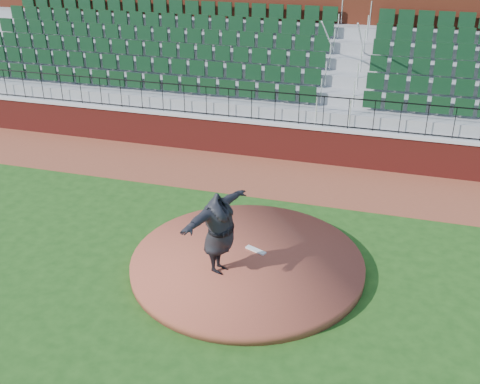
{
  "coord_description": "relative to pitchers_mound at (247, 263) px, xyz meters",
  "views": [
    {
      "loc": [
        3.63,
        -10.8,
        7.61
      ],
      "look_at": [
        0.0,
        1.5,
        1.3
      ],
      "focal_mm": 42.58,
      "sensor_mm": 36.0,
      "label": 1
    }
  ],
  "objects": [
    {
      "name": "field_wall",
      "position": [
        -0.57,
        6.83,
        0.47
      ],
      "size": [
        34.0,
        0.35,
        1.2
      ],
      "primitive_type": "cube",
      "color": "maroon",
      "rests_on": "ground"
    },
    {
      "name": "ground",
      "position": [
        -0.57,
        -0.17,
        -0.12
      ],
      "size": [
        90.0,
        90.0,
        0.0
      ],
      "primitive_type": "plane",
      "color": "#1C4614",
      "rests_on": "ground"
    },
    {
      "name": "wall_railing",
      "position": [
        -0.57,
        6.83,
        1.67
      ],
      "size": [
        34.0,
        0.05,
        1.0
      ],
      "primitive_type": null,
      "color": "black",
      "rests_on": "wall_cap"
    },
    {
      "name": "pitchers_mound",
      "position": [
        0.0,
        0.0,
        0.0
      ],
      "size": [
        5.52,
        5.52,
        0.25
      ],
      "primitive_type": "cylinder",
      "color": "brown",
      "rests_on": "ground"
    },
    {
      "name": "concourse_wall",
      "position": [
        -0.57,
        12.36,
        2.62
      ],
      "size": [
        34.0,
        0.5,
        5.5
      ],
      "primitive_type": "cube",
      "color": "maroon",
      "rests_on": "ground"
    },
    {
      "name": "seating_stands",
      "position": [
        -0.57,
        9.56,
        2.18
      ],
      "size": [
        34.0,
        5.1,
        4.6
      ],
      "primitive_type": null,
      "color": "gray",
      "rests_on": "ground"
    },
    {
      "name": "warning_track",
      "position": [
        -0.57,
        5.23,
        -0.12
      ],
      "size": [
        34.0,
        3.2,
        0.01
      ],
      "primitive_type": "cube",
      "color": "brown",
      "rests_on": "ground"
    },
    {
      "name": "wall_cap",
      "position": [
        -0.57,
        6.83,
        1.12
      ],
      "size": [
        34.0,
        0.45,
        0.1
      ],
      "primitive_type": "cube",
      "color": "#B7B7B7",
      "rests_on": "field_wall"
    },
    {
      "name": "pitcher",
      "position": [
        -0.47,
        -0.66,
        1.11
      ],
      "size": [
        1.27,
        2.51,
        1.97
      ],
      "primitive_type": "imported",
      "rotation": [
        0.0,
        0.0,
        1.3
      ],
      "color": "black",
      "rests_on": "pitchers_mound"
    },
    {
      "name": "pitching_rubber",
      "position": [
        0.1,
        0.39,
        0.14
      ],
      "size": [
        0.56,
        0.34,
        0.04
      ],
      "primitive_type": "cube",
      "rotation": [
        0.0,
        0.0,
        -0.4
      ],
      "color": "silver",
      "rests_on": "pitchers_mound"
    }
  ]
}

